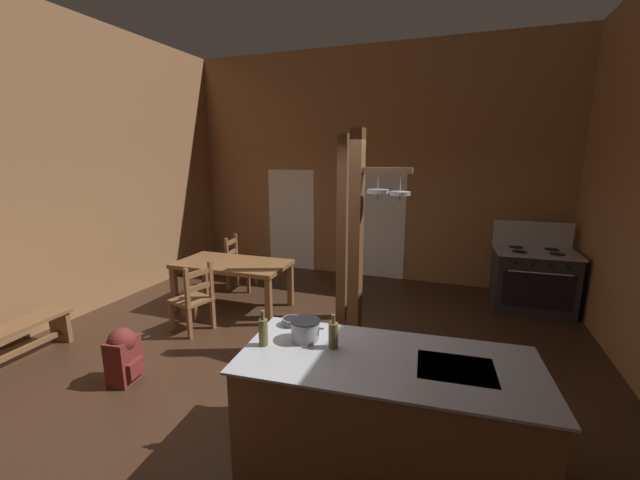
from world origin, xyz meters
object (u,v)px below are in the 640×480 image
dining_table (233,268)px  stockpot_on_counter (305,330)px  bottle_tall_on_counter (263,331)px  bottle_short_on_counter (333,335)px  bench_along_left_wall (10,339)px  stove_range (532,279)px  ladderback_chair_near_window (239,264)px  backpack (123,354)px  ladderback_chair_by_post (194,299)px  kitchen_island (385,413)px  mixing_bowl_on_counter (292,321)px

dining_table → stockpot_on_counter: stockpot_on_counter is taller
bottle_tall_on_counter → bottle_short_on_counter: bottle_tall_on_counter is taller
bench_along_left_wall → stockpot_on_counter: size_ratio=4.29×
dining_table → stockpot_on_counter: 3.10m
bottle_short_on_counter → bottle_tall_on_counter: bearing=-164.0°
stove_range → stockpot_on_counter: (-2.21, -3.77, 0.49)m
ladderback_chair_near_window → stockpot_on_counter: (2.52, -3.08, 0.52)m
backpack → bottle_short_on_counter: bearing=-3.8°
ladderback_chair_by_post → bench_along_left_wall: ladderback_chair_by_post is taller
bench_along_left_wall → ladderback_chair_near_window: bearing=71.4°
ladderback_chair_by_post → stockpot_on_counter: stockpot_on_counter is taller
kitchen_island → stove_range: 4.14m
stockpot_on_counter → bottle_short_on_counter: bottle_short_on_counter is taller
dining_table → backpack: bearing=-89.5°
backpack → bottle_short_on_counter: 2.44m
backpack → stove_range: bearing=40.3°
dining_table → bench_along_left_wall: (-1.46, -2.30, -0.35)m
kitchen_island → stockpot_on_counter: bearing=173.8°
backpack → bench_along_left_wall: bearing=-173.6°
ladderback_chair_by_post → bench_along_left_wall: size_ratio=0.72×
stockpot_on_counter → bottle_tall_on_counter: bottle_tall_on_counter is taller
mixing_bowl_on_counter → ladderback_chair_near_window: bearing=128.8°
bench_along_left_wall → dining_table: bearing=57.6°
dining_table → backpack: (0.02, -2.13, -0.34)m
stove_range → mixing_bowl_on_counter: (-2.43, -3.55, 0.44)m
kitchen_island → stove_range: size_ratio=1.69×
stove_range → ladderback_chair_near_window: size_ratio=1.39×
bench_along_left_wall → stove_range: bearing=33.4°
ladderback_chair_by_post → stockpot_on_counter: size_ratio=3.08×
dining_table → ladderback_chair_by_post: size_ratio=1.81×
kitchen_island → bottle_short_on_counter: (-0.42, 0.03, 0.55)m
backpack → mixing_bowl_on_counter: bearing=3.3°
mixing_bowl_on_counter → stockpot_on_counter: bearing=-45.2°
ladderback_chair_near_window → bench_along_left_wall: size_ratio=0.72×
kitchen_island → backpack: kitchen_island is taller
kitchen_island → stockpot_on_counter: stockpot_on_counter is taller
dining_table → bottle_tall_on_counter: 3.08m
backpack → stockpot_on_counter: stockpot_on_counter is taller
kitchen_island → backpack: bearing=176.2°
kitchen_island → mixing_bowl_on_counter: mixing_bowl_on_counter is taller
ladderback_chair_near_window → backpack: (0.43, -2.97, -0.14)m
stove_range → bottle_short_on_counter: (-1.97, -3.81, 0.51)m
bench_along_left_wall → mixing_bowl_on_counter: mixing_bowl_on_counter is taller
backpack → dining_table: bearing=90.5°
kitchen_island → stove_range: (1.54, 3.84, 0.04)m
kitchen_island → bench_along_left_wall: bearing=179.8°
ladderback_chair_near_window → stove_range: bearing=8.3°
ladderback_chair_by_post → stockpot_on_counter: 2.62m
stove_range → mixing_bowl_on_counter: bearing=-124.4°
dining_table → mixing_bowl_on_counter: 2.79m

